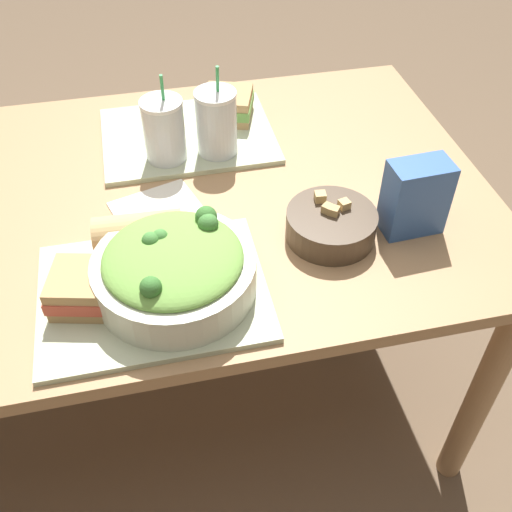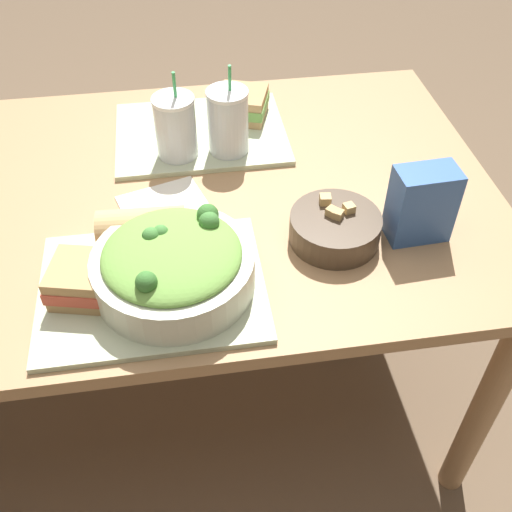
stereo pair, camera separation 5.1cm
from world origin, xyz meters
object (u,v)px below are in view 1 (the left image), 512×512
(drink_cup_dark, at_px, (164,132))
(chip_bag, at_px, (415,197))
(baguette_near, at_px, (140,233))
(sandwich_far, at_px, (228,105))
(drink_cup_red, at_px, (217,124))
(sandwich_near, at_px, (86,288))
(soup_bowl, at_px, (331,224))
(salad_bowl, at_px, (174,268))
(napkin_folded, at_px, (156,207))

(drink_cup_dark, xyz_separation_m, chip_bag, (0.44, -0.33, -0.00))
(baguette_near, xyz_separation_m, chip_bag, (0.52, -0.04, 0.03))
(sandwich_far, distance_m, drink_cup_dark, 0.22)
(drink_cup_dark, relative_size, drink_cup_red, 0.97)
(sandwich_near, height_order, baguette_near, baguette_near)
(soup_bowl, relative_size, drink_cup_dark, 0.87)
(baguette_near, bearing_deg, drink_cup_dark, -12.51)
(drink_cup_red, bearing_deg, drink_cup_dark, -180.00)
(drink_cup_red, bearing_deg, sandwich_near, -126.24)
(salad_bowl, xyz_separation_m, chip_bag, (0.47, 0.07, 0.01))
(drink_cup_red, relative_size, napkin_folded, 1.05)
(sandwich_near, relative_size, sandwich_far, 0.98)
(soup_bowl, height_order, sandwich_far, sandwich_far)
(chip_bag, bearing_deg, baguette_near, 172.68)
(sandwich_far, bearing_deg, drink_cup_red, -91.56)
(drink_cup_dark, bearing_deg, baguette_near, -105.32)
(salad_bowl, distance_m, baguette_near, 0.13)
(chip_bag, bearing_deg, sandwich_near, -176.15)
(soup_bowl, distance_m, drink_cup_red, 0.36)
(drink_cup_red, bearing_deg, salad_bowl, -109.61)
(soup_bowl, relative_size, chip_bag, 1.16)
(baguette_near, relative_size, drink_cup_dark, 0.82)
(sandwich_far, height_order, chip_bag, chip_bag)
(drink_cup_red, distance_m, chip_bag, 0.46)
(baguette_near, bearing_deg, soup_bowl, -91.97)
(salad_bowl, bearing_deg, sandwich_near, 179.80)
(sandwich_near, height_order, sandwich_far, same)
(salad_bowl, distance_m, napkin_folded, 0.25)
(sandwich_near, bearing_deg, napkin_folded, 74.72)
(sandwich_near, relative_size, drink_cup_red, 0.69)
(drink_cup_red, bearing_deg, baguette_near, -124.02)
(baguette_near, distance_m, drink_cup_red, 0.35)
(sandwich_far, bearing_deg, napkin_folded, -106.90)
(sandwich_near, xyz_separation_m, baguette_near, (0.10, 0.11, 0.01))
(baguette_near, xyz_separation_m, sandwich_far, (0.24, 0.42, -0.01))
(soup_bowl, height_order, chip_bag, chip_bag)
(salad_bowl, height_order, chip_bag, chip_bag)
(drink_cup_dark, bearing_deg, sandwich_far, 39.90)
(drink_cup_red, bearing_deg, sandwich_far, 70.04)
(salad_bowl, height_order, sandwich_near, salad_bowl)
(sandwich_near, bearing_deg, drink_cup_dark, 79.69)
(napkin_folded, bearing_deg, drink_cup_dark, 74.56)
(sandwich_near, xyz_separation_m, drink_cup_red, (0.29, 0.40, 0.04))
(sandwich_near, relative_size, drink_cup_dark, 0.71)
(napkin_folded, bearing_deg, sandwich_near, -119.00)
(drink_cup_dark, relative_size, napkin_folded, 1.01)
(salad_bowl, xyz_separation_m, baguette_near, (-0.05, 0.11, -0.01))
(napkin_folded, bearing_deg, sandwich_far, 54.71)
(sandwich_near, height_order, drink_cup_red, drink_cup_red)
(soup_bowl, bearing_deg, drink_cup_red, 117.71)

